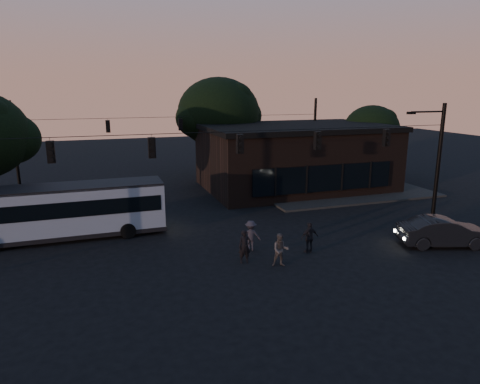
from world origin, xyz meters
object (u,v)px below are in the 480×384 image
object	(u,v)px
pedestrian_b	(281,250)
pedestrian_c	(310,237)
building	(295,156)
pedestrian_d	(251,236)
car	(444,232)
pedestrian_a	(245,247)
bus	(66,209)

from	to	relation	value
pedestrian_b	pedestrian_c	bearing A→B (deg)	42.33
building	pedestrian_d	bearing A→B (deg)	-124.14
car	pedestrian_b	bearing A→B (deg)	105.73
pedestrian_a	pedestrian_d	distance (m)	1.73
pedestrian_b	pedestrian_d	bearing A→B (deg)	118.87
bus	pedestrian_d	distance (m)	10.62
building	bus	size ratio (longest dim) A/B	1.41
pedestrian_a	pedestrian_d	size ratio (longest dim) A/B	1.03
bus	car	bearing A→B (deg)	-22.53
bus	pedestrian_d	size ratio (longest dim) A/B	6.72
bus	pedestrian_b	xyz separation A→B (m)	(9.86, -7.61, -0.90)
pedestrian_a	bus	bearing A→B (deg)	147.08
bus	pedestrian_b	distance (m)	12.49
pedestrian_a	pedestrian_c	distance (m)	3.64
building	pedestrian_a	xyz separation A→B (m)	(-9.55, -14.31, -1.87)
building	pedestrian_c	bearing A→B (deg)	-112.74
pedestrian_b	pedestrian_c	distance (m)	2.42
building	pedestrian_c	distance (m)	15.42
bus	pedestrian_a	distance (m)	10.74
car	pedestrian_b	xyz separation A→B (m)	(-9.51, 0.32, 0.03)
pedestrian_a	pedestrian_d	xyz separation A→B (m)	(0.86, 1.50, -0.03)
pedestrian_c	pedestrian_d	size ratio (longest dim) A/B	1.03
pedestrian_b	pedestrian_c	size ratio (longest dim) A/B	0.98
car	pedestrian_a	xyz separation A→B (m)	(-11.00, 1.26, 0.05)
bus	pedestrian_b	bearing A→B (deg)	-37.94
car	pedestrian_b	distance (m)	9.52
building	pedestrian_a	world-z (taller)	building
building	pedestrian_d	xyz separation A→B (m)	(-8.69, -12.81, -1.90)
car	bus	bearing A→B (deg)	85.40
pedestrian_a	pedestrian_b	distance (m)	1.76
pedestrian_a	pedestrian_c	world-z (taller)	pedestrian_a
building	pedestrian_b	size ratio (longest dim) A/B	9.42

